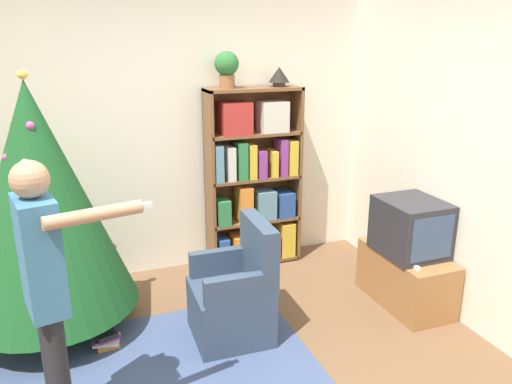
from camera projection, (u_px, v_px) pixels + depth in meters
The scene contains 13 objects.
wall_back at pixel (173, 138), 4.71m from camera, with size 8.00×0.10×2.60m.
wall_right at pixel (504, 171), 3.54m from camera, with size 0.10×8.00×2.60m.
area_rug at pixel (160, 378), 3.37m from camera, with size 2.17×1.64×0.01m.
bookshelf at pixel (254, 183), 4.89m from camera, with size 0.92×0.30×1.76m.
tv_stand at pixel (406, 278), 4.27m from camera, with size 0.45×0.85×0.47m.
television at pixel (411, 227), 4.13m from camera, with size 0.47×0.55×0.46m.
game_remote at pixel (414, 266), 3.93m from camera, with size 0.04×0.12×0.02m.
christmas_tree at pixel (39, 199), 3.64m from camera, with size 1.31×1.31×2.00m.
armchair at pixel (235, 297), 3.78m from camera, with size 0.59×0.58×0.92m.
standing_person at pixel (46, 284), 2.60m from camera, with size 0.69×0.46×1.64m.
potted_plant at pixel (227, 67), 4.48m from camera, with size 0.22×0.22×0.33m.
table_lamp at pixel (279, 76), 4.68m from camera, with size 0.20×0.20×0.18m.
book_pile_near_tree at pixel (107, 340), 3.71m from camera, with size 0.21×0.19×0.12m.
Camera 1 is at (-0.90, -2.59, 2.20)m, focal length 35.00 mm.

